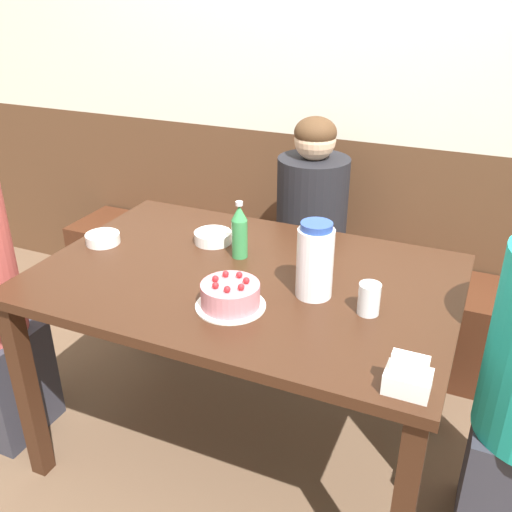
% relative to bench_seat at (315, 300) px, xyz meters
% --- Properties ---
extents(ground_plane, '(12.00, 12.00, 0.00)m').
position_rel_bench_seat_xyz_m(ground_plane, '(0.00, -0.83, -0.22)').
color(ground_plane, brown).
extents(back_wall, '(4.80, 0.04, 2.50)m').
position_rel_bench_seat_xyz_m(back_wall, '(0.00, 0.22, 1.03)').
color(back_wall, brown).
rests_on(back_wall, ground_plane).
extents(bench_seat, '(2.78, 0.38, 0.44)m').
position_rel_bench_seat_xyz_m(bench_seat, '(0.00, 0.00, 0.00)').
color(bench_seat, '#472314').
rests_on(bench_seat, ground_plane).
extents(dining_table, '(1.40, 0.93, 0.77)m').
position_rel_bench_seat_xyz_m(dining_table, '(0.00, -0.83, 0.46)').
color(dining_table, '#381E11').
rests_on(dining_table, ground_plane).
extents(birthday_cake, '(0.22, 0.22, 0.10)m').
position_rel_bench_seat_xyz_m(birthday_cake, '(0.05, -1.04, 0.59)').
color(birthday_cake, white).
rests_on(birthday_cake, dining_table).
extents(water_pitcher, '(0.11, 0.11, 0.25)m').
position_rel_bench_seat_xyz_m(water_pitcher, '(0.25, -0.87, 0.67)').
color(water_pitcher, white).
rests_on(water_pitcher, dining_table).
extents(soju_bottle, '(0.06, 0.06, 0.21)m').
position_rel_bench_seat_xyz_m(soju_bottle, '(-0.07, -0.71, 0.65)').
color(soju_bottle, '#388E4C').
rests_on(soju_bottle, dining_table).
extents(napkin_holder, '(0.11, 0.08, 0.11)m').
position_rel_bench_seat_xyz_m(napkin_holder, '(0.61, -1.22, 0.59)').
color(napkin_holder, white).
rests_on(napkin_holder, dining_table).
extents(bowl_soup_white, '(0.13, 0.13, 0.04)m').
position_rel_bench_seat_xyz_m(bowl_soup_white, '(-0.59, -0.82, 0.57)').
color(bowl_soup_white, white).
rests_on(bowl_soup_white, dining_table).
extents(bowl_rice_small, '(0.14, 0.14, 0.04)m').
position_rel_bench_seat_xyz_m(bowl_rice_small, '(-0.22, -0.64, 0.57)').
color(bowl_rice_small, white).
rests_on(bowl_rice_small, dining_table).
extents(glass_water_tall, '(0.07, 0.07, 0.10)m').
position_rel_bench_seat_xyz_m(glass_water_tall, '(0.44, -0.90, 0.60)').
color(glass_water_tall, silver).
rests_on(glass_water_tall, dining_table).
extents(person_pale_blue_shirt, '(0.31, 0.34, 1.15)m').
position_rel_bench_seat_xyz_m(person_pale_blue_shirt, '(-0.01, -0.10, 0.32)').
color(person_pale_blue_shirt, '#33333D').
rests_on(person_pale_blue_shirt, ground_plane).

